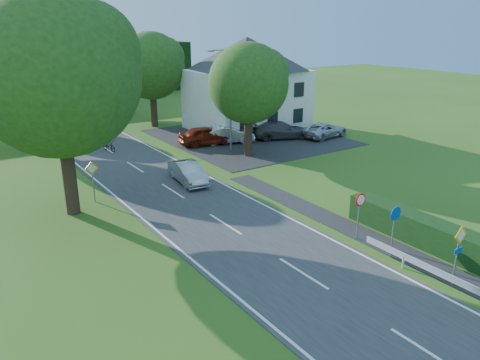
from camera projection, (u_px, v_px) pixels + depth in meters
road at (206, 212)px, 25.64m from camera, size 7.00×80.00×0.04m
parking_pad at (248, 137)px, 42.21m from camera, size 14.00×16.00×0.04m
line_edge_left at (151, 225)px, 23.90m from camera, size 0.12×80.00×0.01m
line_edge_right at (253, 199)px, 27.37m from camera, size 0.12×80.00×0.01m
line_centre at (206, 211)px, 25.64m from camera, size 0.12×80.00×0.01m
tree_main at (61, 107)px, 23.71m from camera, size 9.40×9.40×11.64m
tree_left_far at (23, 96)px, 37.25m from camera, size 7.00×7.00×8.58m
tree_right_far at (152, 80)px, 45.13m from camera, size 7.40×7.40×9.09m
tree_left_back at (5, 83)px, 46.99m from camera, size 6.60×6.60×8.07m
tree_right_back at (114, 81)px, 51.10m from camera, size 6.20×6.20×7.56m
tree_right_mid at (248, 101)px, 35.06m from camera, size 7.00×7.00×8.58m
treeline_right at (87, 70)px, 64.77m from camera, size 30.00×5.00×7.00m
house_white at (247, 83)px, 44.21m from camera, size 10.60×8.40×8.60m
streetlight at (229, 95)px, 36.33m from camera, size 2.03×0.18×8.00m
sign_priority_right at (459, 245)px, 17.96m from camera, size 0.78×0.09×2.59m
sign_roundabout at (395, 222)px, 20.35m from camera, size 0.64×0.08×2.37m
sign_speed_limit at (360, 205)px, 21.87m from camera, size 0.64×0.11×2.37m
sign_priority_left at (92, 174)px, 26.59m from camera, size 0.78×0.09×2.44m
moving_car at (188, 172)px, 30.09m from camera, size 1.85×4.17×1.33m
motorcycle at (109, 146)px, 37.44m from camera, size 0.96×1.80×0.90m
parked_car_red at (206, 135)px, 39.29m from camera, size 4.94×2.80×1.58m
parked_car_silver_a at (227, 134)px, 39.84m from camera, size 4.80×3.02×1.49m
parked_car_grey at (281, 130)px, 41.41m from camera, size 5.60×4.00×1.51m
parked_car_silver_b at (325, 130)px, 41.90m from camera, size 4.92×2.74×1.30m
parasol at (238, 123)px, 42.78m from camera, size 2.84×2.88×2.11m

